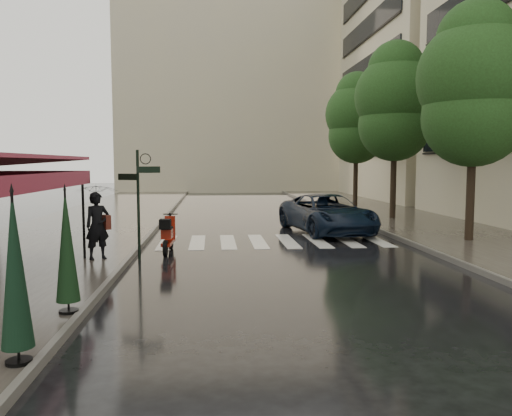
{
  "coord_description": "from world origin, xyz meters",
  "views": [
    {
      "loc": [
        0.87,
        -11.17,
        2.73
      ],
      "look_at": [
        2.17,
        3.55,
        1.4
      ],
      "focal_mm": 35.0,
      "sensor_mm": 36.0,
      "label": 1
    }
  ],
  "objects": [
    {
      "name": "parasol_front",
      "position": [
        -1.66,
        -4.62,
        1.36
      ],
      "size": [
        0.41,
        0.41,
        2.3
      ],
      "color": "black",
      "rests_on": "sidewalk_near"
    },
    {
      "name": "sidewalk_near",
      "position": [
        -4.5,
        12.0,
        0.06
      ],
      "size": [
        6.0,
        60.0,
        0.12
      ],
      "primitive_type": "cube",
      "color": "#38332D",
      "rests_on": "ground"
    },
    {
      "name": "sidewalk_far",
      "position": [
        10.25,
        12.0,
        0.06
      ],
      "size": [
        5.5,
        60.0,
        0.12
      ],
      "primitive_type": "cube",
      "color": "#38332D",
      "rests_on": "ground"
    },
    {
      "name": "crosswalk",
      "position": [
        2.98,
        6.0,
        0.01
      ],
      "size": [
        7.85,
        3.2,
        0.01
      ],
      "color": "silver",
      "rests_on": "ground"
    },
    {
      "name": "curb_far",
      "position": [
        7.45,
        12.0,
        0.07
      ],
      "size": [
        0.12,
        60.0,
        0.16
      ],
      "primitive_type": "cube",
      "color": "#595651",
      "rests_on": "ground"
    },
    {
      "name": "tree_mid",
      "position": [
        9.5,
        12.0,
        5.59
      ],
      "size": [
        3.8,
        3.8,
        8.34
      ],
      "color": "black",
      "rests_on": "sidewalk_far"
    },
    {
      "name": "ground",
      "position": [
        0.0,
        0.0,
        0.0
      ],
      "size": [
        120.0,
        120.0,
        0.0
      ],
      "primitive_type": "plane",
      "color": "black",
      "rests_on": "ground"
    },
    {
      "name": "curb_near",
      "position": [
        -1.45,
        12.0,
        0.07
      ],
      "size": [
        0.12,
        60.0,
        0.16
      ],
      "primitive_type": "cube",
      "color": "#595651",
      "rests_on": "ground"
    },
    {
      "name": "parasol_back",
      "position": [
        -1.65,
        -2.39,
        1.3
      ],
      "size": [
        0.41,
        0.41,
        2.2
      ],
      "color": "black",
      "rests_on": "sidewalk_near"
    },
    {
      "name": "haussmann_far",
      "position": [
        16.5,
        26.0,
        9.25
      ],
      "size": [
        8.0,
        16.0,
        18.5
      ],
      "primitive_type": "cube",
      "color": "#C2B894",
      "rests_on": "ground"
    },
    {
      "name": "tree_far",
      "position": [
        9.7,
        19.0,
        5.46
      ],
      "size": [
        3.8,
        3.8,
        8.16
      ],
      "color": "black",
      "rests_on": "sidewalk_far"
    },
    {
      "name": "pedestrian_with_umbrella",
      "position": [
        -2.24,
        2.59,
        1.81
      ],
      "size": [
        1.52,
        1.52,
        2.54
      ],
      "rotation": [
        0.0,
        0.0,
        0.6
      ],
      "color": "black",
      "rests_on": "sidewalk_near"
    },
    {
      "name": "parked_car",
      "position": [
        5.38,
        8.09,
        0.75
      ],
      "size": [
        3.41,
        5.77,
        1.51
      ],
      "primitive_type": "imported",
      "rotation": [
        0.0,
        0.0,
        0.18
      ],
      "color": "black",
      "rests_on": "ground"
    },
    {
      "name": "tree_near",
      "position": [
        9.6,
        5.0,
        5.32
      ],
      "size": [
        3.8,
        3.8,
        7.99
      ],
      "color": "black",
      "rests_on": "sidewalk_far"
    },
    {
      "name": "backdrop_building",
      "position": [
        3.0,
        38.0,
        10.0
      ],
      "size": [
        22.0,
        6.0,
        20.0
      ],
      "primitive_type": "cube",
      "color": "#C2B894",
      "rests_on": "ground"
    },
    {
      "name": "signpost",
      "position": [
        -1.19,
        3.0,
        1.83
      ],
      "size": [
        1.17,
        0.29,
        3.1
      ],
      "color": "black",
      "rests_on": "ground"
    },
    {
      "name": "scooter",
      "position": [
        -0.49,
        4.04,
        0.53
      ],
      "size": [
        0.46,
        1.74,
        1.14
      ],
      "rotation": [
        0.0,
        0.0,
        -0.05
      ],
      "color": "black",
      "rests_on": "ground"
    }
  ]
}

